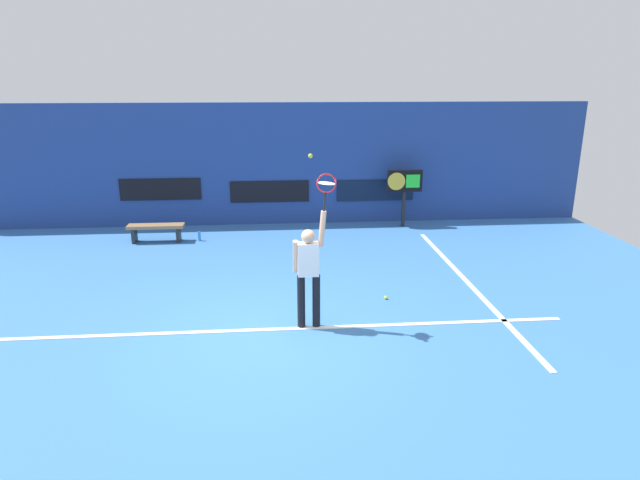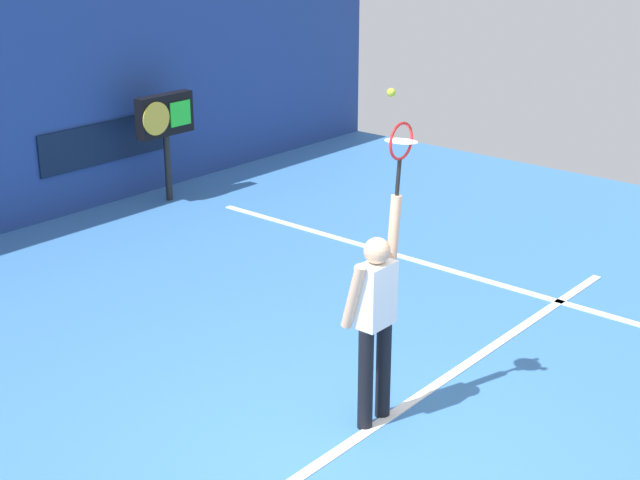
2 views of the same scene
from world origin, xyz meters
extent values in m
plane|color=#3870B2|center=(0.00, 0.00, 0.00)|extent=(18.00, 18.00, 0.00)
cube|color=navy|center=(0.00, 7.09, 1.68)|extent=(18.00, 0.20, 3.37)
cube|color=black|center=(0.00, 6.97, 0.94)|extent=(2.20, 0.03, 0.60)
cube|color=black|center=(-3.00, 6.97, 1.05)|extent=(2.20, 0.03, 0.60)
cube|color=#0C1933|center=(3.00, 6.97, 0.92)|extent=(2.20, 0.03, 0.60)
cube|color=white|center=(0.00, 0.21, 0.01)|extent=(10.00, 0.10, 0.01)
cube|color=white|center=(4.02, 2.00, 0.01)|extent=(0.10, 7.00, 0.01)
cylinder|color=black|center=(0.54, 0.28, 0.46)|extent=(0.13, 0.13, 0.92)
cylinder|color=black|center=(0.79, 0.28, 0.46)|extent=(0.13, 0.13, 0.92)
cube|color=white|center=(0.66, 0.28, 1.20)|extent=(0.34, 0.20, 0.55)
sphere|color=#D8A884|center=(0.66, 0.28, 1.58)|extent=(0.22, 0.22, 0.22)
cylinder|color=#D8A884|center=(0.89, 0.28, 1.70)|extent=(0.14, 0.09, 0.59)
cylinder|color=#D8A884|center=(0.46, 0.36, 1.22)|extent=(0.09, 0.23, 0.58)
cylinder|color=black|center=(0.92, 0.28, 2.14)|extent=(0.06, 0.03, 0.30)
torus|color=red|center=(0.95, 0.28, 2.43)|extent=(0.34, 0.02, 0.34)
cylinder|color=silver|center=(0.95, 0.28, 2.43)|extent=(0.27, 0.27, 0.03)
sphere|color=#CCE033|center=(0.70, 0.21, 2.87)|extent=(0.07, 0.07, 0.07)
cylinder|color=black|center=(3.70, 6.42, 0.50)|extent=(0.10, 0.10, 1.00)
cube|color=black|center=(3.70, 6.42, 1.30)|extent=(0.95, 0.18, 0.60)
cylinder|color=gold|center=(3.45, 6.32, 1.30)|extent=(0.48, 0.02, 0.48)
cube|color=#26D833|center=(3.91, 6.32, 1.30)|extent=(0.38, 0.02, 0.36)
cube|color=olive|center=(-2.87, 5.46, 0.41)|extent=(1.40, 0.36, 0.08)
cube|color=#262628|center=(-3.42, 5.46, 0.18)|extent=(0.08, 0.32, 0.37)
cube|color=#262628|center=(-2.32, 5.46, 0.18)|extent=(0.08, 0.32, 0.37)
cylinder|color=#338CD8|center=(-1.81, 5.46, 0.12)|extent=(0.07, 0.07, 0.24)
sphere|color=#CCE033|center=(2.18, 1.31, 0.03)|extent=(0.07, 0.07, 0.07)
camera|label=1|loc=(0.16, -7.90, 4.00)|focal=30.16mm
camera|label=2|loc=(-4.97, -3.89, 4.25)|focal=52.15mm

